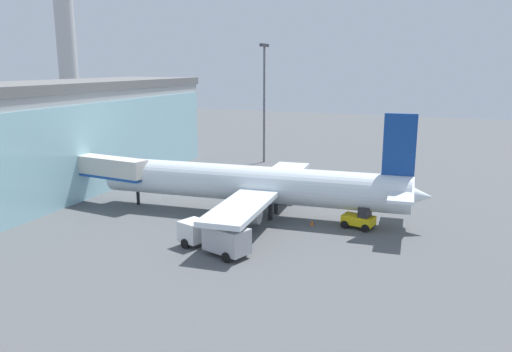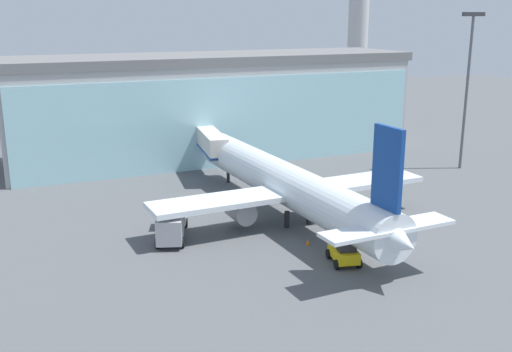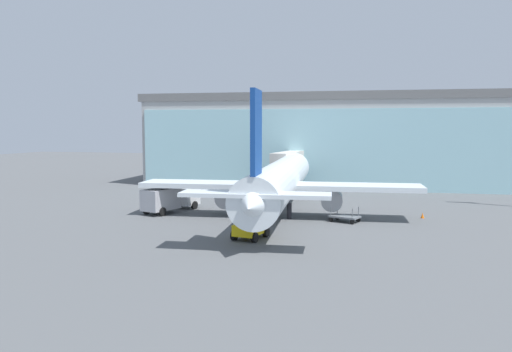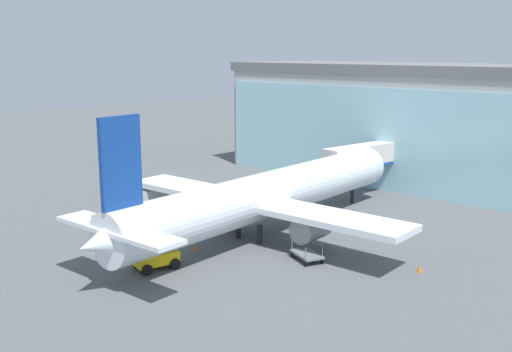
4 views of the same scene
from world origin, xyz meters
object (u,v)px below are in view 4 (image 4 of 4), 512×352
at_px(catering_truck, 172,198).
at_px(baggage_cart, 307,254).
at_px(jet_bridge, 373,156).
at_px(pushback_tug, 154,256).
at_px(safety_cone_wingtip, 420,268).
at_px(safety_cone_nose, 196,247).
at_px(airplane, 265,196).

xyz_separation_m(catering_truck, baggage_cart, (18.73, -0.99, -0.97)).
bearing_deg(jet_bridge, pushback_tug, -170.47).
bearing_deg(jet_bridge, catering_truck, 160.83).
xyz_separation_m(jet_bridge, pushback_tug, (2.57, -31.40, -3.38)).
bearing_deg(safety_cone_wingtip, safety_cone_nose, -150.04).
xyz_separation_m(safety_cone_nose, safety_cone_wingtip, (15.22, 8.77, 0.00)).
bearing_deg(safety_cone_nose, baggage_cart, 30.81).
relative_size(catering_truck, pushback_tug, 2.20).
bearing_deg(airplane, baggage_cart, -114.05).
bearing_deg(safety_cone_nose, airplane, 82.15).
height_order(airplane, pushback_tug, airplane).
xyz_separation_m(jet_bridge, safety_cone_wingtip, (16.76, -17.87, -4.08)).
height_order(catering_truck, safety_cone_nose, catering_truck).
height_order(safety_cone_nose, safety_cone_wingtip, same).
height_order(pushback_tug, safety_cone_wingtip, pushback_tug).
height_order(catering_truck, baggage_cart, catering_truck).
relative_size(pushback_tug, safety_cone_wingtip, 6.30).
height_order(pushback_tug, safety_cone_nose, pushback_tug).
relative_size(jet_bridge, airplane, 0.37).
xyz_separation_m(jet_bridge, baggage_cart, (9.38, -21.97, -3.86)).
xyz_separation_m(baggage_cart, safety_cone_nose, (-7.84, -4.67, -0.23)).
bearing_deg(airplane, catering_truck, 90.44).
xyz_separation_m(baggage_cart, pushback_tug, (-6.81, -9.44, 0.47)).
bearing_deg(safety_cone_nose, safety_cone_wingtip, 29.96).
distance_m(airplane, safety_cone_wingtip, 14.74).
xyz_separation_m(catering_truck, safety_cone_nose, (10.89, -5.66, -1.19)).
bearing_deg(pushback_tug, baggage_cart, -25.80).
relative_size(airplane, safety_cone_nose, 69.30).
bearing_deg(airplane, safety_cone_wingtip, -88.46).
distance_m(airplane, catering_truck, 12.10).
height_order(jet_bridge, catering_truck, jet_bridge).
bearing_deg(pushback_tug, airplane, 10.36).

